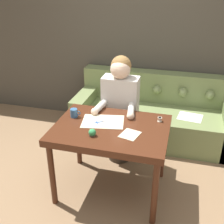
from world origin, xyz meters
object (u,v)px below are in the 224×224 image
at_px(scissors, 100,122).
at_px(mug, 74,113).
at_px(person, 120,109).
at_px(couch, 154,116).
at_px(dining_table, 111,134).
at_px(thread_spool, 160,119).
at_px(pin_cushion, 92,133).

relative_size(scissors, mug, 1.79).
bearing_deg(mug, person, 50.99).
xyz_separation_m(person, scissors, (-0.08, -0.52, 0.08)).
relative_size(couch, mug, 19.39).
height_order(couch, mug, couch).
distance_m(dining_table, couch, 1.35).
distance_m(thread_spool, pin_cushion, 0.73).
xyz_separation_m(mug, pin_cushion, (0.31, -0.32, -0.01)).
bearing_deg(pin_cushion, couch, 74.34).
bearing_deg(thread_spool, scissors, -163.10).
xyz_separation_m(couch, pin_cushion, (-0.41, -1.48, 0.50)).
distance_m(couch, thread_spool, 1.15).
bearing_deg(mug, dining_table, -14.03).
bearing_deg(couch, dining_table, -102.96).
bearing_deg(scissors, person, 81.01).
height_order(mug, pin_cushion, mug).
bearing_deg(couch, person, -116.29).
bearing_deg(person, pin_cushion, -95.47).
bearing_deg(thread_spool, couch, 98.82).
bearing_deg(couch, pin_cushion, -105.66).
bearing_deg(pin_cushion, person, 84.53).
height_order(person, thread_spool, person).
xyz_separation_m(couch, scissors, (-0.42, -1.20, 0.47)).
relative_size(couch, pin_cushion, 30.65).
height_order(dining_table, scissors, scissors).
xyz_separation_m(dining_table, mug, (-0.43, 0.11, 0.13)).
xyz_separation_m(mug, thread_spool, (0.88, 0.13, -0.02)).
relative_size(dining_table, mug, 9.99).
bearing_deg(person, couch, 63.71).
distance_m(couch, person, 0.85).
bearing_deg(person, dining_table, -85.39).
distance_m(mug, pin_cushion, 0.44).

